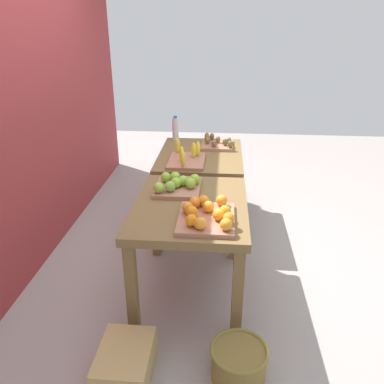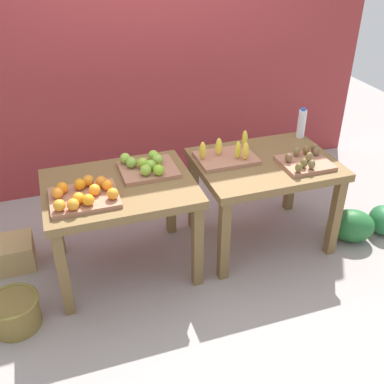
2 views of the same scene
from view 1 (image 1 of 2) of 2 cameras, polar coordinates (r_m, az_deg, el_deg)
name	(u,v)px [view 1 (image 1 of 2)]	position (r m, az deg, el deg)	size (l,w,h in m)	color
ground_plane	(196,249)	(3.57, 0.58, -8.45)	(8.00, 8.00, 0.00)	gray
back_wall	(25,78)	(3.41, -23.42, 15.15)	(4.40, 0.12, 3.00)	maroon
display_table_left	(190,217)	(2.77, -0.25, -3.70)	(1.04, 0.80, 0.74)	brown
display_table_right	(200,164)	(3.79, 1.26, 4.18)	(1.04, 0.80, 0.74)	brown
orange_bin	(207,215)	(2.47, 2.25, -3.41)	(0.44, 0.38, 0.11)	#A56D53
apple_bin	(177,185)	(2.93, -2.17, 1.09)	(0.40, 0.35, 0.11)	#A56D53
banana_crate	(187,159)	(3.50, -0.79, 4.95)	(0.44, 0.32, 0.17)	#A56D53
kiwi_bin	(217,143)	(3.98, 3.70, 7.19)	(0.36, 0.32, 0.10)	#A56D53
water_bottle	(175,128)	(4.20, -2.46, 9.37)	(0.07, 0.07, 0.25)	silver
watermelon_pile	(224,179)	(4.75, 4.81, 1.87)	(0.71, 0.41, 0.27)	#246939
wicker_basket	(239,363)	(2.44, 6.91, -23.73)	(0.34, 0.34, 0.22)	olive
cardboard_produce_box	(125,364)	(2.46, -9.81, -23.78)	(0.40, 0.30, 0.22)	tan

